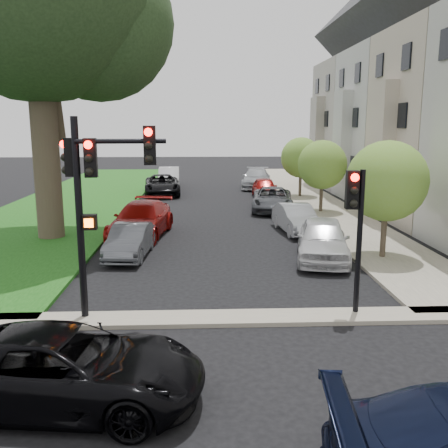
{
  "coord_description": "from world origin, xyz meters",
  "views": [
    {
      "loc": [
        -0.66,
        -10.4,
        5.09
      ],
      "look_at": [
        0.0,
        5.0,
        2.0
      ],
      "focal_mm": 40.0,
      "sensor_mm": 36.0,
      "label": 1
    }
  ],
  "objects_px": {
    "car_cross_near": "(64,368)",
    "car_parked_4": "(256,178)",
    "small_tree_b": "(322,165)",
    "car_parked_9": "(169,177)",
    "car_parked_8": "(162,185)",
    "car_parked_2": "(272,199)",
    "car_parked_0": "(323,239)",
    "traffic_signal_secondary": "(356,216)",
    "small_tree_a": "(387,181)",
    "car_parked_5": "(130,241)",
    "car_parked_1": "(296,219)",
    "car_parked_6": "(141,220)",
    "small_tree_c": "(301,158)",
    "traffic_signal_main": "(95,183)",
    "car_parked_3": "(265,188)"
  },
  "relations": [
    {
      "from": "car_cross_near",
      "to": "car_parked_4",
      "type": "distance_m",
      "value": 32.38
    },
    {
      "from": "small_tree_b",
      "to": "car_parked_9",
      "type": "height_order",
      "value": "small_tree_b"
    },
    {
      "from": "car_parked_4",
      "to": "car_parked_8",
      "type": "bearing_deg",
      "value": -144.46
    },
    {
      "from": "small_tree_b",
      "to": "car_parked_8",
      "type": "bearing_deg",
      "value": 140.85
    },
    {
      "from": "car_parked_2",
      "to": "car_parked_9",
      "type": "distance_m",
      "value": 14.19
    },
    {
      "from": "car_parked_2",
      "to": "car_parked_9",
      "type": "height_order",
      "value": "car_parked_9"
    },
    {
      "from": "car_parked_0",
      "to": "car_parked_2",
      "type": "bearing_deg",
      "value": 103.15
    },
    {
      "from": "traffic_signal_secondary",
      "to": "car_parked_2",
      "type": "height_order",
      "value": "traffic_signal_secondary"
    },
    {
      "from": "small_tree_a",
      "to": "car_parked_5",
      "type": "xyz_separation_m",
      "value": [
        -9.71,
        0.75,
        -2.37
      ]
    },
    {
      "from": "car_parked_1",
      "to": "car_parked_6",
      "type": "distance_m",
      "value": 7.31
    },
    {
      "from": "small_tree_c",
      "to": "car_cross_near",
      "type": "xyz_separation_m",
      "value": [
        -9.42,
        -26.19,
        -2.09
      ]
    },
    {
      "from": "small_tree_a",
      "to": "car_parked_6",
      "type": "bearing_deg",
      "value": 155.83
    },
    {
      "from": "small_tree_b",
      "to": "car_parked_0",
      "type": "xyz_separation_m",
      "value": [
        -2.33,
        -10.15,
        -2.01
      ]
    },
    {
      "from": "small_tree_c",
      "to": "traffic_signal_secondary",
      "type": "relative_size",
      "value": 1.07
    },
    {
      "from": "car_parked_2",
      "to": "car_parked_5",
      "type": "distance_m",
      "value": 12.4
    },
    {
      "from": "small_tree_c",
      "to": "car_parked_2",
      "type": "height_order",
      "value": "small_tree_c"
    },
    {
      "from": "small_tree_c",
      "to": "car_parked_9",
      "type": "height_order",
      "value": "small_tree_c"
    },
    {
      "from": "traffic_signal_secondary",
      "to": "car_cross_near",
      "type": "xyz_separation_m",
      "value": [
        -6.53,
        -4.06,
        -2.04
      ]
    },
    {
      "from": "traffic_signal_secondary",
      "to": "car_parked_9",
      "type": "height_order",
      "value": "traffic_signal_secondary"
    },
    {
      "from": "car_parked_0",
      "to": "car_parked_5",
      "type": "xyz_separation_m",
      "value": [
        -7.38,
        0.72,
        -0.16
      ]
    },
    {
      "from": "car_parked_0",
      "to": "car_parked_6",
      "type": "distance_m",
      "value": 8.54
    },
    {
      "from": "car_parked_1",
      "to": "car_parked_2",
      "type": "xyz_separation_m",
      "value": [
        -0.32,
        6.04,
        0.03
      ]
    },
    {
      "from": "car_parked_4",
      "to": "car_parked_8",
      "type": "distance_m",
      "value": 8.22
    },
    {
      "from": "small_tree_b",
      "to": "car_parked_4",
      "type": "relative_size",
      "value": 0.78
    },
    {
      "from": "traffic_signal_main",
      "to": "car_parked_4",
      "type": "xyz_separation_m",
      "value": [
        7.07,
        27.53,
        -2.86
      ]
    },
    {
      "from": "car_parked_0",
      "to": "car_parked_3",
      "type": "relative_size",
      "value": 1.14
    },
    {
      "from": "traffic_signal_main",
      "to": "small_tree_a",
      "type": "bearing_deg",
      "value": 30.28
    },
    {
      "from": "car_parked_4",
      "to": "car_parked_6",
      "type": "relative_size",
      "value": 1.0
    },
    {
      "from": "car_parked_3",
      "to": "car_parked_6",
      "type": "relative_size",
      "value": 0.75
    },
    {
      "from": "small_tree_a",
      "to": "car_parked_0",
      "type": "xyz_separation_m",
      "value": [
        -2.33,
        0.03,
        -2.21
      ]
    },
    {
      "from": "car_cross_near",
      "to": "car_parked_8",
      "type": "height_order",
      "value": "car_parked_8"
    },
    {
      "from": "car_parked_6",
      "to": "traffic_signal_main",
      "type": "bearing_deg",
      "value": -81.44
    },
    {
      "from": "car_parked_8",
      "to": "car_parked_9",
      "type": "distance_m",
      "value": 5.21
    },
    {
      "from": "traffic_signal_secondary",
      "to": "car_parked_1",
      "type": "height_order",
      "value": "traffic_signal_secondary"
    },
    {
      "from": "small_tree_b",
      "to": "car_parked_6",
      "type": "xyz_separation_m",
      "value": [
        -9.69,
        -5.83,
        -2.02
      ]
    },
    {
      "from": "small_tree_b",
      "to": "car_parked_3",
      "type": "relative_size",
      "value": 1.03
    },
    {
      "from": "small_tree_c",
      "to": "car_parked_4",
      "type": "bearing_deg",
      "value": 114.82
    },
    {
      "from": "car_cross_near",
      "to": "car_parked_0",
      "type": "distance_m",
      "value": 12.04
    },
    {
      "from": "car_parked_2",
      "to": "traffic_signal_main",
      "type": "bearing_deg",
      "value": -104.61
    },
    {
      "from": "small_tree_c",
      "to": "car_parked_3",
      "type": "bearing_deg",
      "value": -179.94
    },
    {
      "from": "car_parked_9",
      "to": "car_parked_5",
      "type": "bearing_deg",
      "value": -92.48
    },
    {
      "from": "small_tree_b",
      "to": "traffic_signal_secondary",
      "type": "height_order",
      "value": "small_tree_b"
    },
    {
      "from": "small_tree_c",
      "to": "car_parked_5",
      "type": "relative_size",
      "value": 1.09
    },
    {
      "from": "small_tree_c",
      "to": "car_parked_9",
      "type": "relative_size",
      "value": 0.88
    },
    {
      "from": "small_tree_b",
      "to": "traffic_signal_main",
      "type": "relative_size",
      "value": 0.8
    },
    {
      "from": "car_parked_2",
      "to": "car_parked_3",
      "type": "relative_size",
      "value": 1.23
    },
    {
      "from": "traffic_signal_main",
      "to": "traffic_signal_secondary",
      "type": "height_order",
      "value": "traffic_signal_main"
    },
    {
      "from": "car_cross_near",
      "to": "car_parked_4",
      "type": "xyz_separation_m",
      "value": [
        6.91,
        31.63,
        0.07
      ]
    },
    {
      "from": "small_tree_b",
      "to": "car_parked_4",
      "type": "bearing_deg",
      "value": 102.08
    },
    {
      "from": "small_tree_c",
      "to": "car_parked_8",
      "type": "height_order",
      "value": "small_tree_c"
    }
  ]
}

